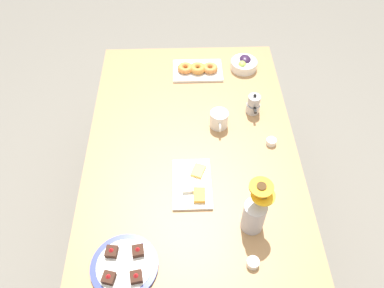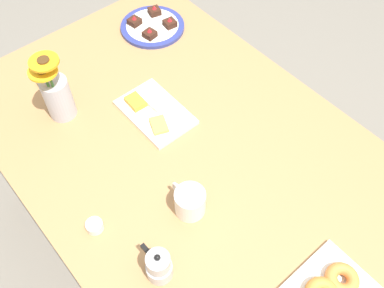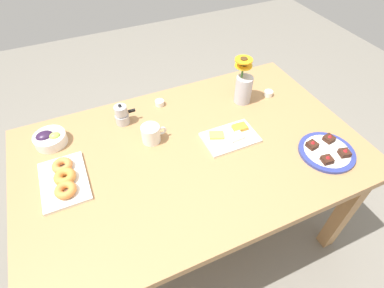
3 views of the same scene
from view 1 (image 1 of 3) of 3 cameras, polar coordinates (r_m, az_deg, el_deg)
name	(u,v)px [view 1 (image 1 of 3)]	position (r m, az deg, el deg)	size (l,w,h in m)	color
ground_plane	(192,223)	(2.40, 0.00, -12.02)	(6.00, 6.00, 0.00)	slate
dining_table	(192,160)	(1.84, 0.00, -2.49)	(1.60, 1.00, 0.74)	#A87A4C
coffee_mug	(219,119)	(1.85, 4.13, 3.79)	(0.12, 0.09, 0.09)	white
grape_bowl	(244,64)	(2.21, 7.91, 12.00)	(0.15, 0.15, 0.07)	white
cheese_platter	(193,184)	(1.65, 0.08, -6.12)	(0.26, 0.17, 0.03)	white
croissant_platter	(198,69)	(2.17, 0.86, 11.30)	(0.19, 0.28, 0.05)	white
jam_cup_honey	(271,142)	(1.83, 11.98, 0.37)	(0.05, 0.05, 0.03)	white
jam_cup_berry	(253,263)	(1.49, 9.26, -17.42)	(0.05, 0.05, 0.03)	white
dessert_plate	(124,266)	(1.50, -10.28, -17.80)	(0.26, 0.26, 0.05)	navy
flower_vase	(254,214)	(1.50, 9.50, -10.43)	(0.11, 0.11, 0.26)	#B2B2BC
moka_pot	(253,105)	(1.94, 9.34, 5.96)	(0.11, 0.07, 0.12)	#B7B7BC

